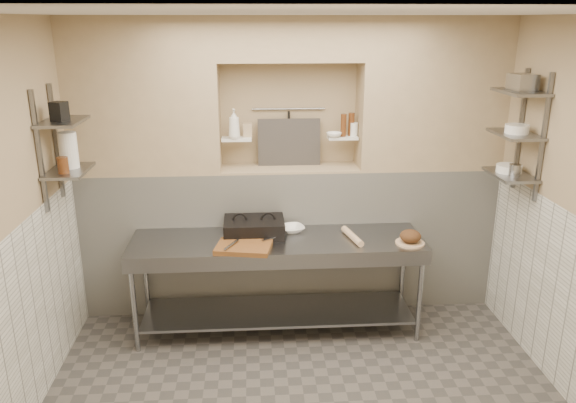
{
  "coord_description": "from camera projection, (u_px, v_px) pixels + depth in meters",
  "views": [
    {
      "loc": [
        -0.37,
        -3.44,
        2.76
      ],
      "look_at": [
        -0.08,
        0.9,
        1.35
      ],
      "focal_mm": 35.0,
      "sensor_mm": 36.0,
      "label": 1
    }
  ],
  "objects": [
    {
      "name": "ceiling",
      "position": [
        311.0,
        4.0,
        3.26
      ],
      "size": [
        4.0,
        3.9,
        0.1
      ],
      "primitive_type": "cube",
      "color": "silver",
      "rests_on": "ground"
    },
    {
      "name": "wall_back",
      "position": [
        288.0,
        163.0,
        5.6
      ],
      "size": [
        4.0,
        0.1,
        2.8
      ],
      "primitive_type": "cube",
      "color": "tan",
      "rests_on": "ground"
    },
    {
      "name": "backwall_lower",
      "position": [
        290.0,
        237.0,
        5.58
      ],
      "size": [
        4.0,
        0.4,
        1.4
      ],
      "primitive_type": "cube",
      "color": "silver",
      "rests_on": "floor"
    },
    {
      "name": "alcove_sill",
      "position": [
        290.0,
        168.0,
        5.36
      ],
      "size": [
        1.3,
        0.4,
        0.02
      ],
      "primitive_type": "cube",
      "color": "tan",
      "rests_on": "backwall_lower"
    },
    {
      "name": "backwall_pillar_left",
      "position": [
        144.0,
        97.0,
        5.07
      ],
      "size": [
        1.35,
        0.4,
        1.4
      ],
      "primitive_type": "cube",
      "color": "tan",
      "rests_on": "backwall_lower"
    },
    {
      "name": "backwall_pillar_right",
      "position": [
        431.0,
        94.0,
        5.24
      ],
      "size": [
        1.35,
        0.4,
        1.4
      ],
      "primitive_type": "cube",
      "color": "tan",
      "rests_on": "backwall_lower"
    },
    {
      "name": "backwall_header",
      "position": [
        290.0,
        39.0,
        5.0
      ],
      "size": [
        1.3,
        0.4,
        0.4
      ],
      "primitive_type": "cube",
      "color": "tan",
      "rests_on": "backwall_lower"
    },
    {
      "name": "wainscot_left",
      "position": [
        15.0,
        340.0,
        3.8
      ],
      "size": [
        0.02,
        3.9,
        1.4
      ],
      "primitive_type": "cube",
      "color": "silver",
      "rests_on": "floor"
    },
    {
      "name": "alcove_shelf_left",
      "position": [
        237.0,
        139.0,
        5.24
      ],
      "size": [
        0.28,
        0.16,
        0.02
      ],
      "primitive_type": "cube",
      "color": "white",
      "rests_on": "backwall_lower"
    },
    {
      "name": "alcove_shelf_right",
      "position": [
        343.0,
        137.0,
        5.31
      ],
      "size": [
        0.28,
        0.16,
        0.02
      ],
      "primitive_type": "cube",
      "color": "white",
      "rests_on": "backwall_lower"
    },
    {
      "name": "utensil_rail",
      "position": [
        289.0,
        109.0,
        5.36
      ],
      "size": [
        0.7,
        0.02,
        0.02
      ],
      "primitive_type": "cylinder",
      "rotation": [
        0.0,
        1.57,
        0.0
      ],
      "color": "gray",
      "rests_on": "wall_back"
    },
    {
      "name": "hanging_steel",
      "position": [
        289.0,
        127.0,
        5.39
      ],
      "size": [
        0.02,
        0.02,
        0.3
      ],
      "primitive_type": "cylinder",
      "color": "black",
      "rests_on": "utensil_rail"
    },
    {
      "name": "splash_panel",
      "position": [
        289.0,
        142.0,
        5.39
      ],
      "size": [
        0.6,
        0.08,
        0.45
      ],
      "primitive_type": "cube",
      "rotation": [
        -0.14,
        0.0,
        0.0
      ],
      "color": "#383330",
      "rests_on": "alcove_sill"
    },
    {
      "name": "shelf_rail_left_a",
      "position": [
        57.0,
        142.0,
        4.64
      ],
      "size": [
        0.03,
        0.03,
        0.95
      ],
      "primitive_type": "cube",
      "color": "slate",
      "rests_on": "wall_left"
    },
    {
      "name": "shelf_rail_left_b",
      "position": [
        39.0,
        153.0,
        4.26
      ],
      "size": [
        0.03,
        0.03,
        0.95
      ],
      "primitive_type": "cube",
      "color": "slate",
      "rests_on": "wall_left"
    },
    {
      "name": "wall_shelf_left_lower",
      "position": [
        69.0,
        171.0,
        4.52
      ],
      "size": [
        0.3,
        0.5,
        0.02
      ],
      "primitive_type": "cube",
      "color": "slate",
      "rests_on": "wall_left"
    },
    {
      "name": "wall_shelf_left_upper",
      "position": [
        63.0,
        122.0,
        4.4
      ],
      "size": [
        0.3,
        0.5,
        0.03
      ],
      "primitive_type": "cube",
      "color": "slate",
      "rests_on": "wall_left"
    },
    {
      "name": "shelf_rail_right_a",
      "position": [
        520.0,
        130.0,
        4.88
      ],
      "size": [
        0.03,
        0.03,
        1.05
      ],
      "primitive_type": "cube",
      "color": "slate",
      "rests_on": "wall_right"
    },
    {
      "name": "shelf_rail_right_b",
      "position": [
        543.0,
        139.0,
        4.5
      ],
      "size": [
        0.03,
        0.03,
        1.05
      ],
      "primitive_type": "cube",
      "color": "slate",
      "rests_on": "wall_right"
    },
    {
      "name": "wall_shelf_right_lower",
      "position": [
        510.0,
        175.0,
        4.79
      ],
      "size": [
        0.3,
        0.5,
        0.02
      ],
      "primitive_type": "cube",
      "color": "slate",
      "rests_on": "wall_right"
    },
    {
      "name": "wall_shelf_right_mid",
      "position": [
        515.0,
        134.0,
        4.68
      ],
      "size": [
        0.3,
        0.5,
        0.02
      ],
      "primitive_type": "cube",
      "color": "slate",
      "rests_on": "wall_right"
    },
    {
      "name": "wall_shelf_right_upper",
      "position": [
        521.0,
        92.0,
        4.57
      ],
      "size": [
        0.3,
        0.5,
        0.03
      ],
      "primitive_type": "cube",
      "color": "slate",
      "rests_on": "wall_right"
    },
    {
      "name": "prep_table",
      "position": [
        278.0,
        267.0,
        5.05
      ],
      "size": [
        2.6,
        0.7,
        0.9
      ],
      "color": "gray",
      "rests_on": "floor"
    },
    {
      "name": "panini_press",
      "position": [
        254.0,
        227.0,
        5.07
      ],
      "size": [
        0.54,
        0.4,
        0.15
      ],
      "rotation": [
        0.0,
        0.0,
        0.01
      ],
      "color": "black",
      "rests_on": "prep_table"
    },
    {
      "name": "cutting_board",
      "position": [
        244.0,
        247.0,
        4.76
      ],
      "size": [
        0.51,
        0.4,
        0.04
      ],
      "primitive_type": "cube",
      "rotation": [
        0.0,
        0.0,
        -0.19
      ],
      "color": "brown",
      "rests_on": "prep_table"
    },
    {
      "name": "knife_blade",
      "position": [
        274.0,
        237.0,
        4.91
      ],
      "size": [
        0.23,
        0.17,
        0.01
      ],
      "primitive_type": "cube",
      "rotation": [
        0.0,
        0.0,
        0.62
      ],
      "color": "gray",
      "rests_on": "cutting_board"
    },
    {
      "name": "tongs",
      "position": [
        232.0,
        245.0,
        4.73
      ],
      "size": [
        0.12,
        0.21,
        0.02
      ],
      "primitive_type": "cylinder",
      "rotation": [
        1.57,
        0.0,
        -0.47
      ],
      "color": "gray",
      "rests_on": "cutting_board"
    },
    {
      "name": "mixing_bowl",
      "position": [
        292.0,
        229.0,
        5.16
      ],
      "size": [
        0.28,
        0.28,
        0.05
      ],
      "primitive_type": "imported",
      "rotation": [
        0.0,
        0.0,
        0.31
      ],
      "color": "white",
      "rests_on": "prep_table"
    },
    {
      "name": "rolling_pin",
      "position": [
        352.0,
        236.0,
        4.98
      ],
      "size": [
        0.14,
        0.39,
        0.06
      ],
      "primitive_type": "cylinder",
      "rotation": [
        1.57,
        0.0,
        0.21
      ],
      "color": "beige",
      "rests_on": "prep_table"
    },
    {
      "name": "bread_board",
      "position": [
        410.0,
        243.0,
        4.89
      ],
      "size": [
        0.25,
        0.25,
        0.01
      ],
      "primitive_type": "cylinder",
      "color": "beige",
      "rests_on": "prep_table"
    },
    {
      "name": "bread_loaf",
      "position": [
        410.0,
        236.0,
        4.87
      ],
      "size": [
        0.18,
        0.18,
        0.11
      ],
      "primitive_type": "ellipsoid",
      "color": "#4C2D19",
      "rests_on": "bread_board"
    },
    {
      "name": "bottle_soap",
      "position": [
        234.0,
        124.0,
        5.15
      ],
      "size": [
        0.12,
        0.12,
        0.28
      ],
      "primitive_type": "imported",
      "rotation": [
        0.0,
        0.0,
        0.18
      ],
      "color": "white",
      "rests_on": "alcove_shelf_left"
    },
    {
      "name": "jar_alcove",
      "position": [
        248.0,
        130.0,
        5.27
      ],
      "size": [
        0.08,
        0.08,
        0.12
      ],
      "primitive_type": "cube",
      "color": "tan",
      "rests_on": "alcove_shelf_left"
    },
    {
      "name": "bowl_alcove",
      "position": [
        334.0,
        135.0,
        5.25
      ],
      "size": [
        0.18,
        0.18,
        0.04
      ],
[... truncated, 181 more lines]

